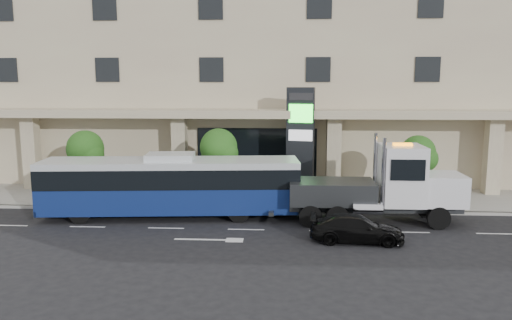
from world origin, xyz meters
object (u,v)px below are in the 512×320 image
(city_bus, at_px, (171,185))
(black_sedan, at_px, (357,228))
(signage_pylon, at_px, (300,141))
(tow_truck, at_px, (383,187))

(city_bus, relative_size, black_sedan, 3.26)
(city_bus, distance_m, black_sedan, 10.15)
(city_bus, height_order, signage_pylon, signage_pylon)
(city_bus, height_order, black_sedan, city_bus)
(tow_truck, distance_m, black_sedan, 3.92)
(signage_pylon, bearing_deg, city_bus, -133.50)
(city_bus, xyz_separation_m, signage_pylon, (7.03, 4.95, 1.81))
(tow_truck, relative_size, signage_pylon, 1.48)
(black_sedan, bearing_deg, tow_truck, -24.93)
(tow_truck, bearing_deg, signage_pylon, 127.07)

